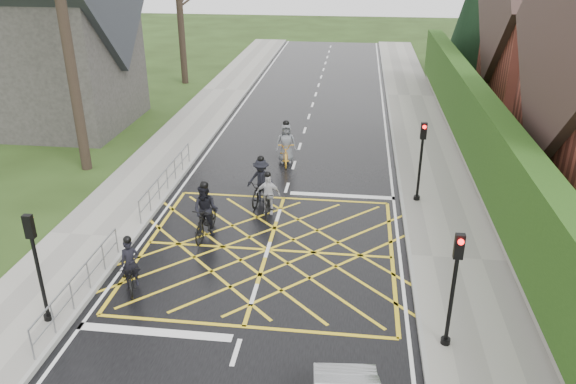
% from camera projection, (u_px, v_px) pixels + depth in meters
% --- Properties ---
extents(ground, '(120.00, 120.00, 0.00)m').
position_uv_depth(ground, '(268.00, 250.00, 18.27)').
color(ground, black).
rests_on(ground, ground).
extents(road, '(9.00, 80.00, 0.01)m').
position_uv_depth(road, '(268.00, 250.00, 18.27)').
color(road, black).
rests_on(road, ground).
extents(sidewalk_right, '(3.00, 80.00, 0.15)m').
position_uv_depth(sidewalk_right, '(457.00, 260.00, 17.57)').
color(sidewalk_right, gray).
rests_on(sidewalk_right, ground).
extents(sidewalk_left, '(3.00, 80.00, 0.15)m').
position_uv_depth(sidewalk_left, '(92.00, 237.00, 18.91)').
color(sidewalk_left, gray).
rests_on(sidewalk_left, ground).
extents(stone_wall, '(0.50, 38.00, 0.70)m').
position_uv_depth(stone_wall, '(480.00, 180.00, 22.68)').
color(stone_wall, slate).
rests_on(stone_wall, ground).
extents(hedge, '(0.90, 38.00, 2.80)m').
position_uv_depth(hedge, '(486.00, 139.00, 21.95)').
color(hedge, '#1B3D10').
rests_on(hedge, stone_wall).
extents(conifer, '(4.60, 4.60, 10.00)m').
position_uv_depth(conifer, '(480.00, 6.00, 38.48)').
color(conifer, black).
rests_on(conifer, ground).
extents(church, '(8.80, 7.80, 11.00)m').
position_uv_depth(church, '(41.00, 31.00, 28.59)').
color(church, '#2D2B28').
rests_on(church, ground).
extents(railing_south, '(0.05, 5.04, 1.03)m').
position_uv_depth(railing_south, '(79.00, 279.00, 15.31)').
color(railing_south, slate).
rests_on(railing_south, ground).
extents(railing_north, '(0.05, 6.04, 1.03)m').
position_uv_depth(railing_north, '(167.00, 174.00, 22.08)').
color(railing_north, slate).
rests_on(railing_north, ground).
extents(traffic_light_ne, '(0.24, 0.31, 3.21)m').
position_uv_depth(traffic_light_ne, '(420.00, 163.00, 20.80)').
color(traffic_light_ne, black).
rests_on(traffic_light_ne, ground).
extents(traffic_light_se, '(0.24, 0.31, 3.21)m').
position_uv_depth(traffic_light_se, '(453.00, 292.00, 13.21)').
color(traffic_light_se, black).
rests_on(traffic_light_se, ground).
extents(traffic_light_sw, '(0.24, 0.31, 3.21)m').
position_uv_depth(traffic_light_sw, '(39.00, 270.00, 14.09)').
color(traffic_light_sw, black).
rests_on(traffic_light_sw, ground).
extents(cyclist_rear, '(1.21, 1.77, 1.63)m').
position_uv_depth(cyclist_rear, '(130.00, 271.00, 16.14)').
color(cyclist_rear, black).
rests_on(cyclist_rear, ground).
extents(cyclist_back, '(0.95, 2.04, 2.00)m').
position_uv_depth(cyclist_back, '(206.00, 216.00, 18.84)').
color(cyclist_back, black).
rests_on(cyclist_back, ground).
extents(cyclist_mid, '(1.18, 1.98, 1.85)m').
position_uv_depth(cyclist_mid, '(261.00, 185.00, 21.39)').
color(cyclist_mid, black).
rests_on(cyclist_mid, ground).
extents(cyclist_front, '(0.91, 1.67, 1.66)m').
position_uv_depth(cyclist_front, '(268.00, 199.00, 20.41)').
color(cyclist_front, black).
rests_on(cyclist_front, ground).
extents(cyclist_lead, '(1.01, 2.11, 1.97)m').
position_uv_depth(cyclist_lead, '(286.00, 148.00, 25.08)').
color(cyclist_lead, orange).
rests_on(cyclist_lead, ground).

